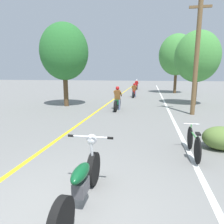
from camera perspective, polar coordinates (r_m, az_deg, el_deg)
ground_plane at (r=3.73m, az=-15.54°, el=-26.90°), size 120.00×120.00×0.00m
lane_stripe_center at (r=15.39m, az=-1.04°, el=2.56°), size 0.14×48.00×0.01m
lane_stripe_edge at (r=15.13m, az=15.11°, el=2.03°), size 0.14×48.00×0.01m
utility_pole at (r=11.84m, az=23.05°, el=14.58°), size 1.10×0.24×6.18m
roadside_tree_right_near at (r=15.60m, az=23.16°, el=14.29°), size 3.07×2.77×5.18m
roadside_tree_right_far at (r=24.29m, az=18.01°, el=15.26°), size 3.94×3.55×6.56m
roadside_tree_left at (r=14.34m, az=-13.51°, el=16.32°), size 3.27×2.95×5.57m
roadside_bush at (r=6.90m, az=28.78°, el=-6.54°), size 1.10×0.88×0.70m
motorcycle_foreground at (r=3.64m, az=-8.62°, el=-19.15°), size 0.89×2.21×1.10m
motorcycle_rider_lead at (r=12.54m, az=1.55°, el=3.16°), size 0.50×2.07×1.48m
motorcycle_rider_mid at (r=19.42m, az=6.33°, el=5.75°), size 0.50×2.05×1.34m
motorcycle_rider_far at (r=28.61m, az=7.02°, el=7.46°), size 0.50×1.99×1.41m
bicycle_parked at (r=6.05m, az=22.26°, el=-8.13°), size 0.44×1.70×0.80m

